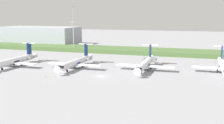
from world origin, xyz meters
The scene contains 10 objects.
ground_plane centered at (0.00, 30.00, 0.00)m, with size 500.00×500.00×0.00m, color #939399.
grass_berm centered at (0.00, 62.07, 1.16)m, with size 320.00×20.00×2.33m, color #4C6B38.
regional_jet_nearest centered at (-41.16, 6.66, 2.54)m, with size 22.81×31.00×9.00m.
regional_jet_second centered at (-14.82, 11.10, 2.54)m, with size 22.81×31.00×9.00m.
regional_jet_third centered at (12.94, 16.51, 2.54)m, with size 22.81×31.00×9.00m.
regional_jet_fourth centered at (41.90, 20.76, 2.54)m, with size 22.81×31.00×9.00m.
antenna_mast centered at (-39.34, 59.61, 10.95)m, with size 4.40×0.50×26.53m.
distant_hangar centered at (-77.71, 82.52, 6.41)m, with size 55.05×27.18×12.82m, color #9EA3AD.
safety_cone_front_marker centered at (-18.29, -6.53, 0.28)m, with size 0.44×0.44×0.55m, color orange.
safety_cone_mid_marker centered at (-14.87, -6.31, 0.28)m, with size 0.44×0.44×0.55m, color orange.
Camera 1 is at (31.79, -86.16, 21.68)m, focal length 42.60 mm.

